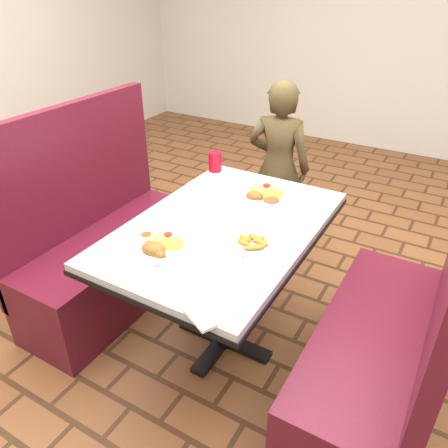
{
  "coord_description": "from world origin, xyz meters",
  "views": [
    {
      "loc": [
        0.88,
        -1.52,
        1.78
      ],
      "look_at": [
        0.0,
        0.0,
        0.75
      ],
      "focal_mm": 35.0,
      "sensor_mm": 36.0,
      "label": 1
    }
  ],
  "objects_px": {
    "dining_table": "(224,241)",
    "booth_bench_left": "(108,251)",
    "plantain_plate": "(253,244)",
    "booth_bench_right": "(382,354)",
    "far_dinner_plate": "(265,193)",
    "near_dinner_plate": "(161,243)",
    "red_tumbler": "(215,162)",
    "diner_person": "(278,168)"
  },
  "relations": [
    {
      "from": "diner_person",
      "to": "booth_bench_left",
      "type": "bearing_deg",
      "value": 52.39
    },
    {
      "from": "booth_bench_left",
      "to": "near_dinner_plate",
      "type": "height_order",
      "value": "booth_bench_left"
    },
    {
      "from": "diner_person",
      "to": "dining_table",
      "type": "bearing_deg",
      "value": 91.74
    },
    {
      "from": "booth_bench_right",
      "to": "diner_person",
      "type": "xyz_separation_m",
      "value": [
        -1.0,
        1.08,
        0.27
      ]
    },
    {
      "from": "near_dinner_plate",
      "to": "far_dinner_plate",
      "type": "xyz_separation_m",
      "value": [
        0.17,
        0.66,
        -0.0
      ]
    },
    {
      "from": "diner_person",
      "to": "red_tumbler",
      "type": "relative_size",
      "value": 10.49
    },
    {
      "from": "near_dinner_plate",
      "to": "far_dinner_plate",
      "type": "relative_size",
      "value": 0.87
    },
    {
      "from": "dining_table",
      "to": "diner_person",
      "type": "bearing_deg",
      "value": 100.33
    },
    {
      "from": "dining_table",
      "to": "booth_bench_left",
      "type": "relative_size",
      "value": 1.01
    },
    {
      "from": "dining_table",
      "to": "booth_bench_left",
      "type": "xyz_separation_m",
      "value": [
        -0.8,
        0.0,
        -0.32
      ]
    },
    {
      "from": "near_dinner_plate",
      "to": "booth_bench_left",
      "type": "bearing_deg",
      "value": 155.03
    },
    {
      "from": "far_dinner_plate",
      "to": "booth_bench_left",
      "type": "bearing_deg",
      "value": -157.83
    },
    {
      "from": "near_dinner_plate",
      "to": "plantain_plate",
      "type": "distance_m",
      "value": 0.39
    },
    {
      "from": "diner_person",
      "to": "near_dinner_plate",
      "type": "height_order",
      "value": "diner_person"
    },
    {
      "from": "red_tumbler",
      "to": "diner_person",
      "type": "bearing_deg",
      "value": 74.04
    },
    {
      "from": "booth_bench_right",
      "to": "diner_person",
      "type": "distance_m",
      "value": 1.5
    },
    {
      "from": "dining_table",
      "to": "plantain_plate",
      "type": "distance_m",
      "value": 0.25
    },
    {
      "from": "diner_person",
      "to": "red_tumbler",
      "type": "xyz_separation_m",
      "value": [
        -0.16,
        -0.57,
        0.21
      ]
    },
    {
      "from": "booth_bench_right",
      "to": "plantain_plate",
      "type": "bearing_deg",
      "value": -170.52
    },
    {
      "from": "booth_bench_right",
      "to": "near_dinner_plate",
      "type": "height_order",
      "value": "booth_bench_right"
    },
    {
      "from": "dining_table",
      "to": "near_dinner_plate",
      "type": "distance_m",
      "value": 0.36
    },
    {
      "from": "far_dinner_plate",
      "to": "red_tumbler",
      "type": "height_order",
      "value": "red_tumbler"
    },
    {
      "from": "diner_person",
      "to": "far_dinner_plate",
      "type": "bearing_deg",
      "value": 99.59
    },
    {
      "from": "dining_table",
      "to": "far_dinner_plate",
      "type": "bearing_deg",
      "value": 82.47
    },
    {
      "from": "diner_person",
      "to": "plantain_plate",
      "type": "distance_m",
      "value": 1.26
    },
    {
      "from": "booth_bench_right",
      "to": "plantain_plate",
      "type": "distance_m",
      "value": 0.74
    },
    {
      "from": "booth_bench_left",
      "to": "booth_bench_right",
      "type": "distance_m",
      "value": 1.6
    },
    {
      "from": "booth_bench_right",
      "to": "far_dinner_plate",
      "type": "distance_m",
      "value": 0.94
    },
    {
      "from": "far_dinner_plate",
      "to": "red_tumbler",
      "type": "bearing_deg",
      "value": 157.13
    },
    {
      "from": "booth_bench_right",
      "to": "booth_bench_left",
      "type": "bearing_deg",
      "value": 180.0
    },
    {
      "from": "dining_table",
      "to": "red_tumbler",
      "type": "xyz_separation_m",
      "value": [
        -0.36,
        0.51,
        0.15
      ]
    },
    {
      "from": "booth_bench_left",
      "to": "diner_person",
      "type": "distance_m",
      "value": 1.27
    },
    {
      "from": "diner_person",
      "to": "near_dinner_plate",
      "type": "bearing_deg",
      "value": 84.4
    },
    {
      "from": "booth_bench_left",
      "to": "far_dinner_plate",
      "type": "height_order",
      "value": "booth_bench_left"
    },
    {
      "from": "near_dinner_plate",
      "to": "diner_person",
      "type": "bearing_deg",
      "value": 93.0
    },
    {
      "from": "booth_bench_right",
      "to": "plantain_plate",
      "type": "relative_size",
      "value": 6.02
    },
    {
      "from": "near_dinner_plate",
      "to": "far_dinner_plate",
      "type": "height_order",
      "value": "near_dinner_plate"
    },
    {
      "from": "red_tumbler",
      "to": "booth_bench_right",
      "type": "bearing_deg",
      "value": -23.96
    },
    {
      "from": "far_dinner_plate",
      "to": "red_tumbler",
      "type": "relative_size",
      "value": 2.49
    },
    {
      "from": "booth_bench_right",
      "to": "diner_person",
      "type": "bearing_deg",
      "value": 132.59
    },
    {
      "from": "dining_table",
      "to": "plantain_plate",
      "type": "xyz_separation_m",
      "value": [
        0.2,
        -0.1,
        0.11
      ]
    },
    {
      "from": "red_tumbler",
      "to": "near_dinner_plate",
      "type": "bearing_deg",
      "value": -74.12
    }
  ]
}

